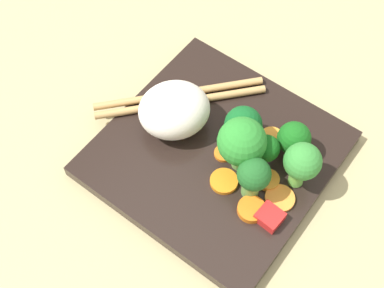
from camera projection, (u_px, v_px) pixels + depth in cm
name	position (u px, v px, depth cm)	size (l,w,h in cm)	color
ground_plane	(215.00, 161.00, 61.80)	(110.00, 110.00, 2.00)	tan
square_plate	(216.00, 153.00, 60.26)	(23.99, 23.99, 1.62)	black
rice_mound	(175.00, 109.00, 58.97)	(8.03, 7.09, 5.69)	white
broccoli_floret_0	(266.00, 149.00, 56.19)	(2.94, 2.94, 4.74)	#74AB4C
broccoli_floret_1	(294.00, 139.00, 57.09)	(3.68, 3.68, 4.73)	#71BC5F
broccoli_floret_2	(253.00, 176.00, 53.97)	(3.54, 3.54, 5.60)	#609746
broccoli_floret_3	(239.00, 146.00, 54.69)	(5.19, 5.19, 7.20)	#71AE52
broccoli_floret_4	(243.00, 126.00, 57.53)	(4.17, 4.17, 5.38)	#55A146
broccoli_floret_5	(302.00, 163.00, 54.29)	(3.97, 3.97, 6.21)	#65B044
carrot_slice_0	(266.00, 182.00, 57.03)	(2.46, 2.46, 0.69)	orange
carrot_slice_1	(280.00, 198.00, 56.20)	(3.17, 3.17, 0.43)	orange
carrot_slice_2	(222.00, 155.00, 58.97)	(2.12, 2.12, 0.42)	orange
carrot_slice_3	(224.00, 181.00, 57.20)	(3.03, 3.03, 0.54)	orange
carrot_slice_4	(272.00, 138.00, 60.12)	(2.73, 2.73, 0.46)	orange
carrot_slice_5	(251.00, 209.00, 55.35)	(2.97, 2.97, 0.77)	orange
pepper_chunk_3	(270.00, 217.00, 54.66)	(2.52, 2.37, 1.23)	red
chopstick_pair	(180.00, 98.00, 62.77)	(16.40, 15.32, 0.88)	tan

